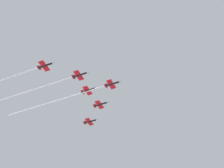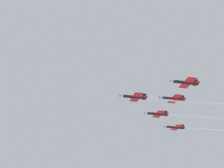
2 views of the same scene
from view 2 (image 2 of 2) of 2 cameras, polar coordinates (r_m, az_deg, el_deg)
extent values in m
cylinder|color=black|center=(98.95, 4.55, -2.60)|extent=(3.62, 7.98, 0.99)
cone|color=#9EA3AD|center=(97.74, 1.76, -2.36)|extent=(1.49, 2.01, 0.94)
cube|color=red|center=(99.05, 4.80, -2.65)|extent=(7.76, 5.11, 0.16)
cube|color=red|center=(99.95, 6.51, -2.77)|extent=(3.31, 2.21, 0.16)
cube|color=black|center=(100.26, 6.44, -2.35)|extent=(0.61, 1.41, 1.62)
cylinder|color=black|center=(92.79, 14.49, 0.27)|extent=(3.62, 7.98, 0.99)
cone|color=#9EA3AD|center=(90.81, 11.67, 0.57)|extent=(1.49, 2.01, 0.94)
cube|color=red|center=(92.97, 14.74, 0.21)|extent=(7.76, 5.11, 0.16)
cube|color=red|center=(94.35, 16.43, 0.06)|extent=(3.31, 2.21, 0.16)
cube|color=black|center=(94.68, 16.33, 0.50)|extent=(0.61, 1.41, 1.62)
cylinder|color=black|center=(114.11, 9.03, -5.90)|extent=(3.62, 7.98, 0.99)
cone|color=#9EA3AD|center=(112.50, 6.66, -5.75)|extent=(1.49, 2.01, 0.94)
cube|color=red|center=(114.25, 9.25, -5.94)|extent=(7.76, 5.11, 0.16)
cube|color=red|center=(115.38, 10.69, -6.01)|extent=(3.31, 2.21, 0.16)
cube|color=black|center=(115.65, 10.63, -5.63)|extent=(0.61, 1.41, 1.62)
cylinder|color=black|center=(103.94, 12.12, -2.88)|extent=(3.62, 7.98, 0.99)
cone|color=#9EA3AD|center=(102.11, 9.56, -2.66)|extent=(1.49, 2.01, 0.94)
cube|color=red|center=(104.10, 12.35, -2.92)|extent=(7.76, 5.11, 0.16)
cube|color=red|center=(105.38, 13.89, -3.02)|extent=(3.31, 2.21, 0.16)
cube|color=black|center=(105.67, 13.81, -2.62)|extent=(0.61, 1.41, 1.62)
cylinder|color=black|center=(130.08, 12.48, -8.42)|extent=(3.62, 7.98, 0.99)
cone|color=#9EA3AD|center=(128.17, 10.43, -8.33)|extent=(1.49, 2.01, 0.94)
cube|color=red|center=(130.25, 12.66, -8.45)|extent=(7.76, 5.11, 0.16)
cube|color=red|center=(131.54, 13.91, -8.47)|extent=(3.31, 2.21, 0.16)
cube|color=black|center=(131.77, 13.84, -8.14)|extent=(0.61, 1.41, 1.62)
camera|label=1|loc=(216.09, -25.61, -47.78)|focal=51.81mm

